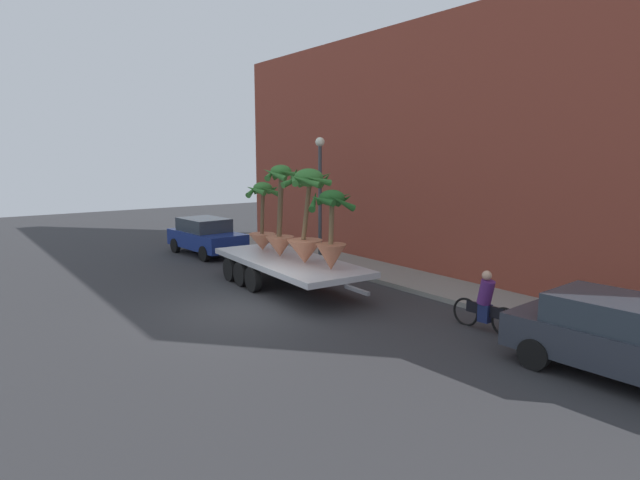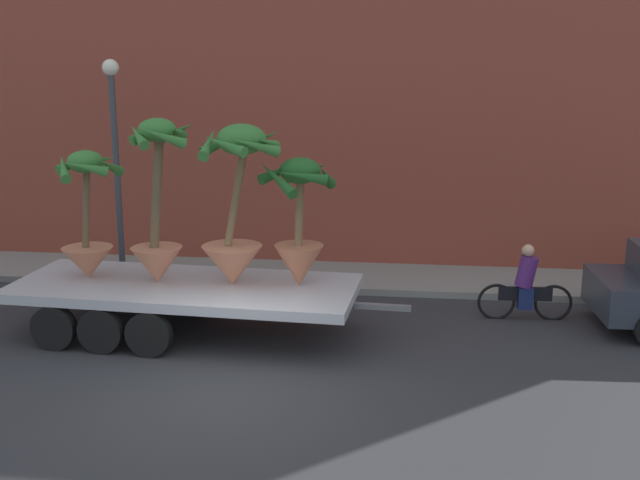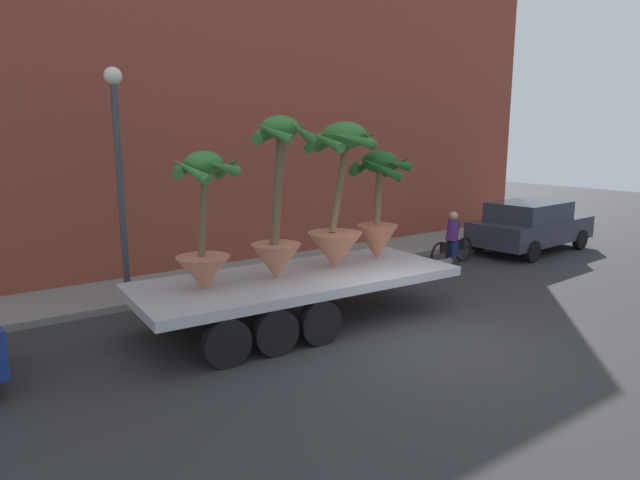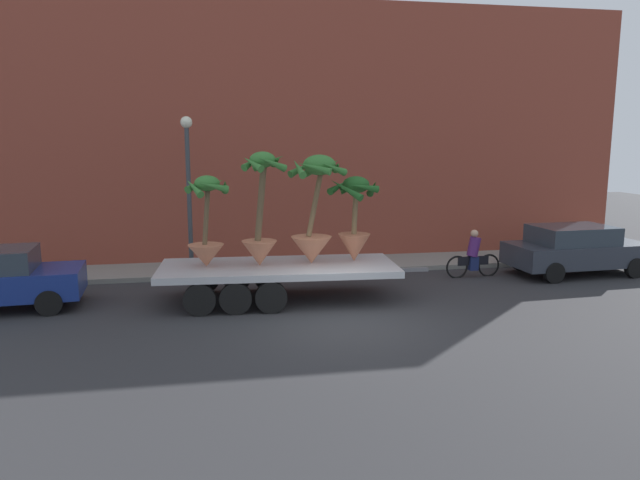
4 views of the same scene
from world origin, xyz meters
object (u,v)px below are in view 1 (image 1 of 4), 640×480
(cyclist, at_px, (485,304))
(potted_palm_extra, at_px, (306,221))
(potted_palm_middle, at_px, (263,221))
(potted_palm_front, at_px, (331,232))
(street_lamp, at_px, (320,183))
(potted_palm_rear, at_px, (281,219))
(parked_car, at_px, (628,338))
(flatbed_trailer, at_px, (285,264))
(trailing_car, at_px, (206,236))

(cyclist, bearing_deg, potted_palm_extra, -163.46)
(potted_palm_middle, bearing_deg, potted_palm_front, -0.72)
(street_lamp, bearing_deg, cyclist, -9.33)
(potted_palm_rear, distance_m, potted_palm_extra, 1.43)
(potted_palm_extra, xyz_separation_m, street_lamp, (-3.37, 3.03, 0.91))
(parked_car, bearing_deg, potted_palm_middle, -174.02)
(parked_car, height_order, street_lamp, street_lamp)
(cyclist, height_order, street_lamp, street_lamp)
(potted_palm_extra, height_order, cyclist, potted_palm_extra)
(flatbed_trailer, relative_size, trailing_car, 1.77)
(flatbed_trailer, height_order, potted_palm_rear, potted_palm_rear)
(potted_palm_extra, height_order, trailing_car, potted_palm_extra)
(cyclist, bearing_deg, potted_palm_rear, -166.62)
(potted_palm_extra, xyz_separation_m, parked_car, (8.74, 1.34, -1.49))
(potted_palm_front, height_order, trailing_car, potted_palm_front)
(potted_palm_front, relative_size, cyclist, 1.27)
(potted_palm_rear, xyz_separation_m, street_lamp, (-1.94, 3.05, 0.98))
(potted_palm_extra, relative_size, street_lamp, 0.61)
(parked_car, bearing_deg, trailing_car, -176.66)
(potted_palm_rear, bearing_deg, trailing_car, 176.76)
(potted_palm_middle, height_order, cyclist, potted_palm_middle)
(street_lamp, bearing_deg, potted_palm_middle, -79.69)
(parked_car, distance_m, trailing_car, 16.92)
(potted_palm_extra, distance_m, parked_car, 8.97)
(potted_palm_rear, height_order, potted_palm_front, potted_palm_rear)
(potted_palm_extra, bearing_deg, parked_car, 8.73)
(potted_palm_extra, height_order, street_lamp, street_lamp)
(flatbed_trailer, height_order, potted_palm_front, potted_palm_front)
(flatbed_trailer, bearing_deg, parked_car, 7.71)
(parked_car, bearing_deg, potted_palm_front, -170.57)
(potted_palm_front, distance_m, cyclist, 4.71)
(potted_palm_front, height_order, cyclist, potted_palm_front)
(potted_palm_front, bearing_deg, potted_palm_extra, -176.04)
(potted_palm_extra, bearing_deg, potted_palm_front, 3.96)
(street_lamp, bearing_deg, potted_palm_extra, -41.91)
(potted_palm_extra, relative_size, parked_car, 0.65)
(potted_palm_middle, xyz_separation_m, street_lamp, (-0.53, 2.90, 1.22))
(street_lamp, bearing_deg, potted_palm_rear, -57.55)
(potted_palm_middle, xyz_separation_m, cyclist, (8.21, 1.46, -1.34))
(flatbed_trailer, relative_size, potted_palm_rear, 2.44)
(potted_palm_front, relative_size, trailing_car, 0.56)
(cyclist, bearing_deg, parked_car, -4.22)
(parked_car, bearing_deg, street_lamp, 172.08)
(potted_palm_extra, height_order, parked_car, potted_palm_extra)
(potted_palm_middle, bearing_deg, flatbed_trailer, -4.86)
(flatbed_trailer, relative_size, potted_palm_extra, 2.52)
(potted_palm_rear, distance_m, parked_car, 10.36)
(cyclist, relative_size, street_lamp, 0.38)
(potted_palm_extra, relative_size, cyclist, 1.59)
(potted_palm_front, xyz_separation_m, trailing_car, (-9.28, 0.28, -1.26))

